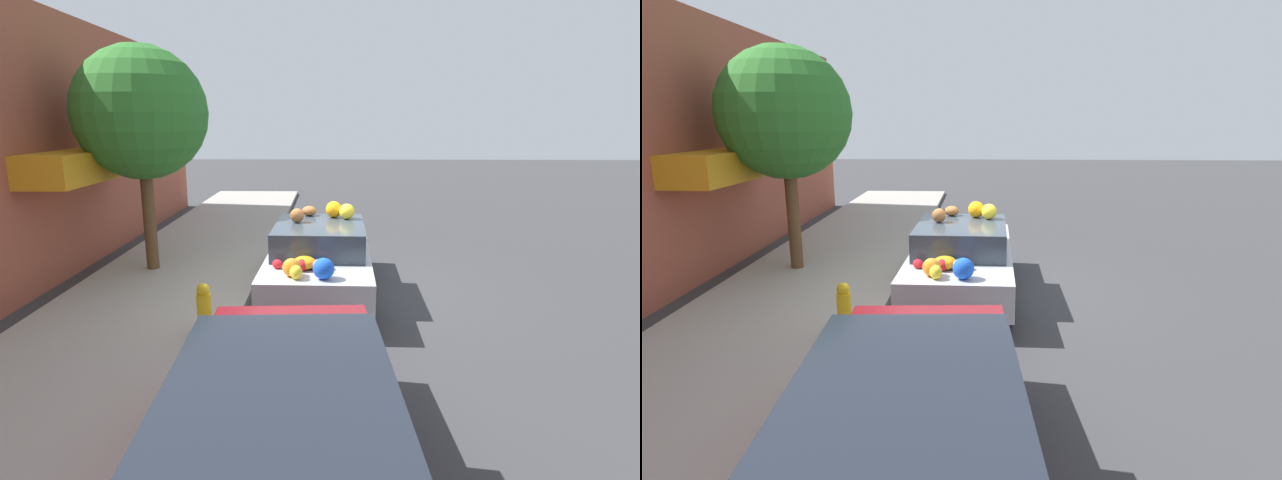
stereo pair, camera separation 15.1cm
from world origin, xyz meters
The scene contains 7 objects.
ground_plane centered at (0.00, 0.00, 0.00)m, with size 60.00×60.00×0.00m, color #38383A.
sidewalk_curb centered at (0.00, 2.70, 0.06)m, with size 24.00×3.20×0.12m.
building_facade centered at (0.07, 4.91, 2.47)m, with size 18.00×1.20×4.98m.
street_tree centered at (1.10, 3.26, 3.11)m, with size 2.47×2.47×4.25m.
fire_hydrant centered at (-1.91, 1.47, 0.46)m, with size 0.20×0.20×0.70m.
art_car centered at (-0.06, -0.10, 0.69)m, with size 4.09×1.79×1.59m.
parked_car_plain centered at (-5.31, 0.04, 0.72)m, with size 4.59×1.92×1.41m.
Camera 2 is at (-8.38, -0.44, 3.02)m, focal length 28.00 mm.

